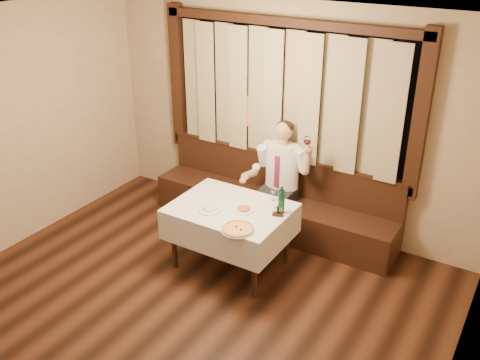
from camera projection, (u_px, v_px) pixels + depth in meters
The scene contains 10 objects.
room at pixel (188, 169), 4.95m from camera, with size 5.01×6.01×2.81m.
banquette at pixel (273, 205), 6.81m from camera, with size 3.20×0.61×0.94m.
dining_table at pixel (231, 215), 5.88m from camera, with size 1.27×0.97×0.76m.
pizza at pixel (238, 229), 5.38m from camera, with size 0.35×0.35×0.04m.
pasta_red at pixel (244, 207), 5.75m from camera, with size 0.25×0.25×0.08m.
pasta_cream at pixel (210, 207), 5.75m from camera, with size 0.26×0.26×0.09m.
green_bottle at pixel (281, 201), 5.66m from camera, with size 0.07×0.07×0.32m.
table_wine_glass at pixel (273, 191), 5.91m from camera, with size 0.06×0.06×0.17m.
cruet_caddy at pixel (278, 212), 5.64m from camera, with size 0.12×0.08×0.12m.
seated_man at pixel (280, 172), 6.46m from camera, with size 0.81×0.60×1.45m.
Camera 1 is at (2.75, -2.63, 3.55)m, focal length 40.00 mm.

